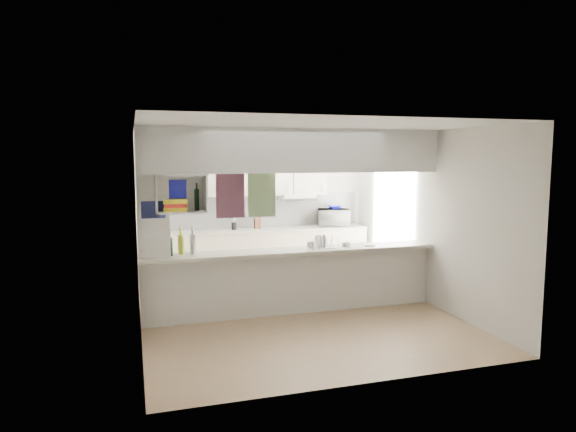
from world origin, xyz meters
name	(u,v)px	position (x,y,z in m)	size (l,w,h in m)	color
floor	(293,313)	(0.00, 0.00, 0.00)	(4.80, 4.80, 0.00)	tan
ceiling	(294,129)	(0.00, 0.00, 2.60)	(4.80, 4.80, 0.00)	white
wall_back	(254,207)	(0.00, 2.40, 1.30)	(4.20, 4.20, 0.00)	silver
wall_left	(138,229)	(-2.10, 0.00, 1.30)	(4.80, 4.80, 0.00)	silver
wall_right	(425,217)	(2.10, 0.00, 1.30)	(4.80, 4.80, 0.00)	silver
servery_partition	(282,197)	(-0.17, 0.00, 1.66)	(4.20, 0.50, 2.60)	silver
cubby_shelf	(179,196)	(-1.57, -0.06, 1.71)	(0.65, 0.35, 0.50)	white
kitchen_run	(266,234)	(0.16, 2.14, 0.83)	(3.60, 0.63, 2.24)	beige
microwave	(334,218)	(1.46, 2.09, 1.08)	(0.57, 0.39, 0.32)	white
bowl	(335,207)	(1.48, 2.11, 1.27)	(0.24, 0.24, 0.06)	#0E0FA0
dish_rack	(323,242)	(0.44, 0.01, 1.00)	(0.38, 0.29, 0.20)	silver
cup	(311,245)	(0.24, -0.06, 0.98)	(0.11, 0.11, 0.09)	white
wine_bottles	(182,244)	(-1.54, 0.05, 1.06)	(0.38, 0.16, 0.39)	black
plastic_tubs	(348,245)	(0.83, -0.01, 0.95)	(0.48, 0.17, 0.06)	silver
utensil_jar	(234,226)	(-0.43, 2.15, 0.99)	(0.09, 0.09, 0.13)	black
knife_block	(257,223)	(0.00, 2.18, 1.03)	(0.11, 0.09, 0.22)	#4D2B1A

